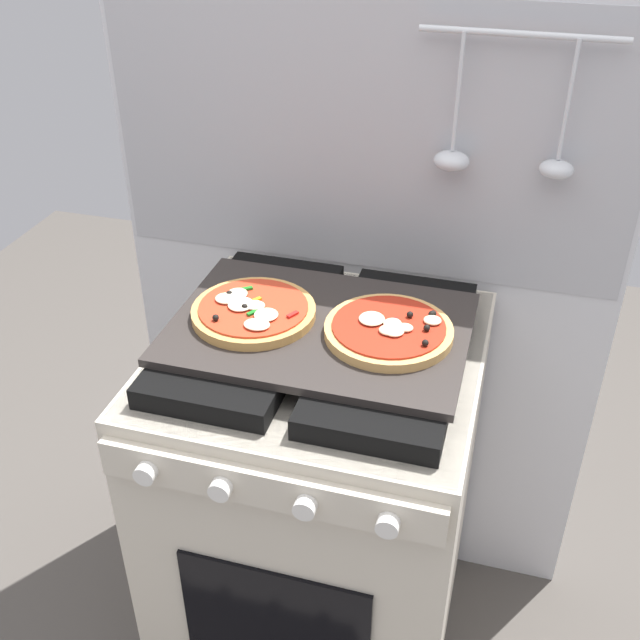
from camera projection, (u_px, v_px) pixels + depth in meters
name	position (u px, v px, depth m)	size (l,w,h in m)	color
ground_plane	(320.00, 633.00, 1.89)	(4.00, 4.00, 0.00)	#4C4742
kitchen_backsplash	(361.00, 295.00, 1.73)	(1.10, 0.09, 1.55)	silver
stove	(320.00, 505.00, 1.65)	(0.60, 0.64, 0.90)	beige
baking_tray	(320.00, 328.00, 1.40)	(0.54, 0.38, 0.02)	#2D2826
pizza_left	(253.00, 311.00, 1.41)	(0.23, 0.23, 0.03)	tan
pizza_right	(389.00, 329.00, 1.36)	(0.23, 0.23, 0.03)	tan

